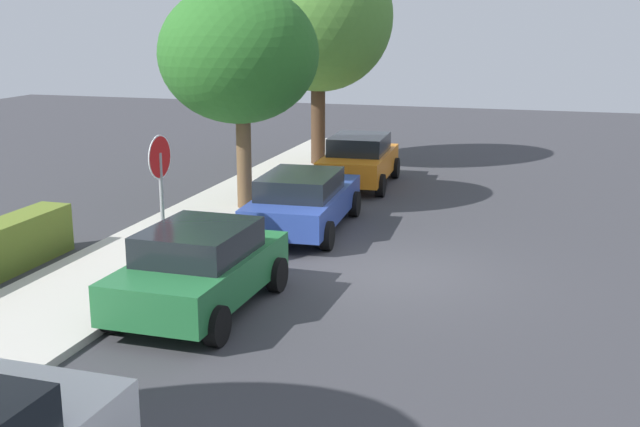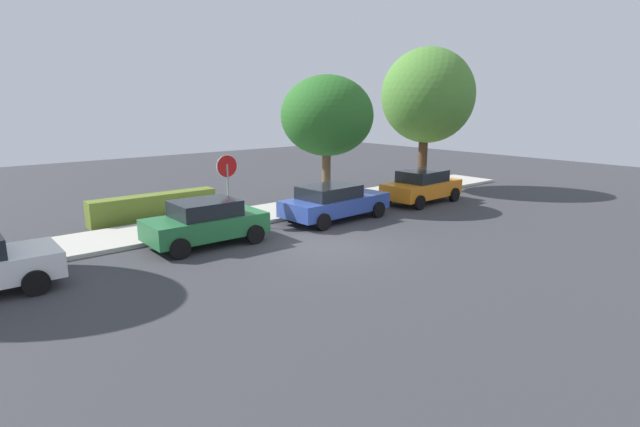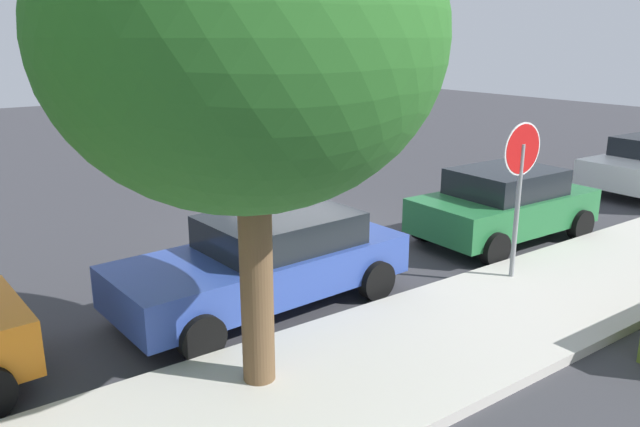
{
  "view_description": "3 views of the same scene",
  "coord_description": "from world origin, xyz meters",
  "px_view_note": "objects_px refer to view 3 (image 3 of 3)",
  "views": [
    {
      "loc": [
        -14.91,
        -3.01,
        4.92
      ],
      "look_at": [
        -0.65,
        1.24,
        1.26
      ],
      "focal_mm": 45.0,
      "sensor_mm": 36.0,
      "label": 1
    },
    {
      "loc": [
        -10.32,
        -11.93,
        4.66
      ],
      "look_at": [
        0.49,
        1.0,
        0.84
      ],
      "focal_mm": 28.0,
      "sensor_mm": 36.0,
      "label": 2
    },
    {
      "loc": [
        7.13,
        10.34,
        4.04
      ],
      "look_at": [
        0.41,
        1.04,
        0.76
      ],
      "focal_mm": 35.0,
      "sensor_mm": 36.0,
      "label": 3
    }
  ],
  "objects_px": {
    "stop_sign": "(520,174)",
    "street_tree_far": "(243,39)",
    "parked_car_green": "(504,204)",
    "parked_car_blue": "(266,260)"
  },
  "relations": [
    {
      "from": "stop_sign",
      "to": "street_tree_far",
      "type": "distance_m",
      "value": 5.68
    },
    {
      "from": "stop_sign",
      "to": "street_tree_far",
      "type": "height_order",
      "value": "street_tree_far"
    },
    {
      "from": "stop_sign",
      "to": "parked_car_blue",
      "type": "relative_size",
      "value": 0.59
    },
    {
      "from": "parked_car_green",
      "to": "street_tree_far",
      "type": "distance_m",
      "value": 8.01
    },
    {
      "from": "parked_car_blue",
      "to": "street_tree_far",
      "type": "bearing_deg",
      "value": 55.61
    },
    {
      "from": "parked_car_blue",
      "to": "parked_car_green",
      "type": "bearing_deg",
      "value": 179.25
    },
    {
      "from": "parked_car_green",
      "to": "street_tree_far",
      "type": "xyz_separation_m",
      "value": [
        7.03,
        2.07,
        3.24
      ]
    },
    {
      "from": "stop_sign",
      "to": "street_tree_far",
      "type": "xyz_separation_m",
      "value": [
        5.25,
        0.47,
        2.1
      ]
    },
    {
      "from": "stop_sign",
      "to": "parked_car_blue",
      "type": "height_order",
      "value": "stop_sign"
    },
    {
      "from": "parked_car_green",
      "to": "parked_car_blue",
      "type": "relative_size",
      "value": 0.84
    }
  ]
}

